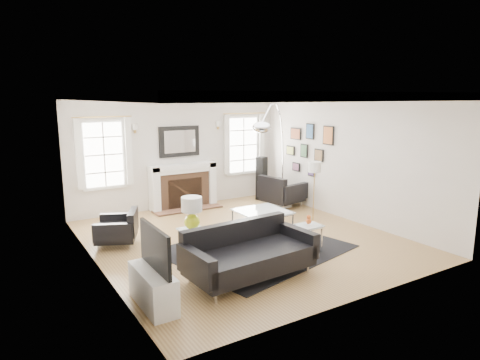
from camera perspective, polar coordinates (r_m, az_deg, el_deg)
floor at (r=8.46m, az=0.33°, el=-7.83°), size 6.00×6.00×0.00m
back_wall at (r=10.75m, az=-8.14°, el=3.81°), size 5.50×0.04×2.80m
front_wall at (r=5.83m, az=16.09°, el=-2.68°), size 5.50×0.04×2.80m
left_wall at (r=7.08m, az=-18.92°, el=-0.45°), size 0.04×6.00×2.80m
right_wall at (r=9.83m, az=14.12°, el=2.91°), size 0.04×6.00×2.80m
ceiling at (r=8.00m, az=0.35°, el=11.50°), size 5.50×6.00×0.02m
crown_molding at (r=8.00m, az=0.35°, el=11.07°), size 5.50×6.00×0.12m
fireplace at (r=10.70m, az=-7.56°, el=-0.86°), size 1.70×0.69×1.11m
mantel_mirror at (r=10.68m, az=-8.07°, el=5.12°), size 1.05×0.07×0.75m
window_left at (r=10.11m, az=-17.70°, el=3.27°), size 1.24×0.15×1.62m
window_right at (r=11.55m, az=0.43°, el=4.72°), size 1.24×0.15×1.62m
gallery_wall at (r=10.73m, az=9.09°, el=4.49°), size 0.04×1.73×1.29m
tv_unit at (r=5.91m, az=-11.49°, el=-13.26°), size 0.35×1.00×1.09m
area_rug at (r=7.91m, az=2.13°, el=-9.15°), size 3.48×3.10×0.01m
sofa at (r=6.66m, az=1.01°, el=-9.85°), size 2.09×1.07×0.67m
armchair_left at (r=8.34m, az=-15.81°, el=-6.34°), size 0.98×1.03×0.54m
armchair_right at (r=10.81m, az=5.43°, el=-1.65°), size 1.05×1.13×0.66m
coffee_table at (r=8.82m, az=2.98°, el=-4.30°), size 0.98×0.98×0.43m
side_table_left at (r=7.53m, az=-6.37°, el=-7.28°), size 0.44×0.44×0.48m
nesting_table at (r=7.75m, az=9.08°, el=-6.75°), size 0.45×0.38×0.50m
gourd_lamp at (r=7.41m, az=-6.45°, el=-4.11°), size 0.36×0.36×0.58m
orange_vase at (r=7.69m, az=9.13°, el=-5.29°), size 0.11×0.11×0.17m
arc_floor_lamp at (r=9.67m, az=4.49°, el=3.43°), size 1.91×1.76×2.70m
stick_floor_lamp at (r=9.27m, az=9.91°, el=1.31°), size 0.28×0.28×1.38m
speaker_tower at (r=11.46m, az=2.89°, el=0.21°), size 0.30×0.30×1.16m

